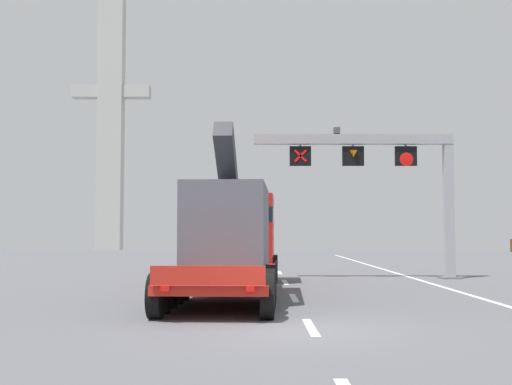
# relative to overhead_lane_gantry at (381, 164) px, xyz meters

# --- Properties ---
(ground) EXTENTS (112.00, 112.00, 0.00)m
(ground) POSITION_rel_overhead_lane_gantry_xyz_m (-4.87, -15.05, -5.15)
(ground) COLOR #5B5B60
(lane_markings) EXTENTS (0.20, 52.77, 0.01)m
(lane_markings) POSITION_rel_overhead_lane_gantry_xyz_m (-4.55, 4.03, -5.14)
(lane_markings) COLOR silver
(lane_markings) RESTS_ON ground
(edge_line_right) EXTENTS (0.20, 63.00, 0.01)m
(edge_line_right) POSITION_rel_overhead_lane_gantry_xyz_m (1.33, -3.05, -5.14)
(edge_line_right) COLOR silver
(edge_line_right) RESTS_ON ground
(overhead_lane_gantry) EXTENTS (9.27, 0.90, 6.83)m
(overhead_lane_gantry) POSITION_rel_overhead_lane_gantry_xyz_m (0.00, 0.00, 0.00)
(overhead_lane_gantry) COLOR #9EA0A5
(overhead_lane_gantry) RESTS_ON ground
(heavy_haul_truck_red) EXTENTS (3.57, 14.15, 5.30)m
(heavy_haul_truck_red) POSITION_rel_overhead_lane_gantry_xyz_m (-6.50, -6.07, -3.16)
(heavy_haul_truck_red) COLOR red
(heavy_haul_truck_red) RESTS_ON ground
(bridge_pylon_distant) EXTENTS (9.00, 2.00, 29.41)m
(bridge_pylon_distant) POSITION_rel_overhead_lane_gantry_xyz_m (-22.53, 44.79, 9.94)
(bridge_pylon_distant) COLOR #B7B7B2
(bridge_pylon_distant) RESTS_ON ground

